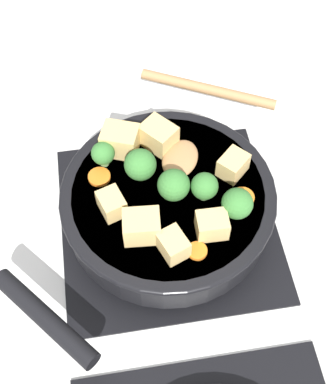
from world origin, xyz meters
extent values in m
plane|color=silver|center=(0.00, 0.00, 0.00)|extent=(2.40, 2.40, 0.00)
cube|color=black|center=(0.00, 0.00, 0.00)|extent=(0.31, 0.31, 0.01)
torus|color=black|center=(0.00, 0.00, 0.02)|extent=(0.24, 0.24, 0.01)
cube|color=black|center=(0.00, 0.00, 0.02)|extent=(0.01, 0.23, 0.01)
cube|color=black|center=(0.00, 0.00, 0.02)|extent=(0.23, 0.01, 0.01)
cylinder|color=black|center=(0.00, 0.00, 0.05)|extent=(0.29, 0.29, 0.06)
cylinder|color=#5B3316|center=(0.00, 0.00, 0.06)|extent=(0.26, 0.26, 0.05)
torus|color=black|center=(0.00, 0.00, 0.08)|extent=(0.30, 0.30, 0.01)
cylinder|color=black|center=(0.17, 0.15, 0.07)|extent=(0.12, 0.14, 0.02)
ellipsoid|color=#A87A4C|center=(-0.02, -0.05, 0.09)|extent=(0.07, 0.08, 0.01)
cylinder|color=#A87A4C|center=(-0.09, -0.17, 0.09)|extent=(0.19, 0.11, 0.02)
cube|color=#DBB770|center=(-0.09, -0.02, 0.10)|extent=(0.05, 0.05, 0.03)
cube|color=#DBB770|center=(0.00, -0.08, 0.10)|extent=(0.06, 0.06, 0.04)
cube|color=#DBB770|center=(0.01, 0.09, 0.10)|extent=(0.04, 0.05, 0.03)
cube|color=#DBB770|center=(-0.05, 0.07, 0.10)|extent=(0.04, 0.03, 0.03)
cube|color=#DBB770|center=(0.04, 0.06, 0.10)|extent=(0.05, 0.04, 0.04)
cube|color=#DBB770|center=(0.05, -0.08, 0.10)|extent=(0.06, 0.05, 0.04)
cube|color=#DBB770|center=(0.08, 0.02, 0.10)|extent=(0.04, 0.04, 0.03)
cylinder|color=#709956|center=(-0.05, 0.02, 0.09)|extent=(0.01, 0.01, 0.01)
sphere|color=#387533|center=(-0.05, 0.02, 0.11)|extent=(0.04, 0.04, 0.04)
cylinder|color=#709956|center=(-0.08, 0.05, 0.09)|extent=(0.01, 0.01, 0.01)
sphere|color=#387533|center=(-0.08, 0.05, 0.11)|extent=(0.04, 0.04, 0.04)
cylinder|color=#709956|center=(0.08, -0.06, 0.09)|extent=(0.01, 0.01, 0.01)
sphere|color=#387533|center=(0.08, -0.06, 0.11)|extent=(0.03, 0.03, 0.03)
cylinder|color=#709956|center=(0.03, -0.03, 0.09)|extent=(0.01, 0.01, 0.01)
sphere|color=#387533|center=(0.03, -0.03, 0.11)|extent=(0.04, 0.04, 0.04)
cylinder|color=#709956|center=(-0.01, 0.01, 0.09)|extent=(0.01, 0.01, 0.01)
sphere|color=#387533|center=(-0.01, 0.01, 0.11)|extent=(0.04, 0.04, 0.04)
cylinder|color=orange|center=(-0.02, 0.09, 0.08)|extent=(0.03, 0.03, 0.01)
cylinder|color=orange|center=(0.01, -0.11, 0.08)|extent=(0.02, 0.02, 0.01)
cylinder|color=orange|center=(0.09, -0.04, 0.08)|extent=(0.03, 0.03, 0.01)
cylinder|color=orange|center=(-0.10, 0.03, 0.08)|extent=(0.03, 0.03, 0.01)
camera|label=1|loc=(0.06, 0.39, 0.68)|focal=50.00mm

